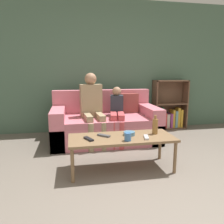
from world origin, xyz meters
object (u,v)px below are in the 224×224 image
(person_adult, at_px, (92,103))
(person_child, at_px, (117,112))
(cup_near, at_px, (128,137))
(bookshelf, at_px, (168,111))
(tv_remote_2, at_px, (104,136))
(coffee_table, at_px, (122,140))
(snack_bowl, at_px, (130,133))
(couch, at_px, (105,124))
(tv_remote_0, at_px, (89,139))
(bottle, at_px, (155,126))
(tv_remote_1, at_px, (146,137))

(person_adult, relative_size, person_child, 1.25)
(cup_near, bearing_deg, person_child, 83.79)
(bookshelf, bearing_deg, person_adult, -158.06)
(tv_remote_2, bearing_deg, coffee_table, -60.62)
(snack_bowl, bearing_deg, couch, 96.33)
(couch, relative_size, tv_remote_0, 10.37)
(person_child, height_order, bottle, person_child)
(bottle, bearing_deg, person_child, 105.84)
(bookshelf, bearing_deg, cup_near, -125.97)
(couch, xyz_separation_m, person_adult, (-0.24, -0.10, 0.39))
(person_adult, relative_size, tv_remote_1, 6.73)
(coffee_table, bearing_deg, snack_bowl, 23.90)
(bottle, bearing_deg, bookshelf, 60.07)
(tv_remote_0, distance_m, snack_bowl, 0.53)
(couch, bearing_deg, person_adult, -158.02)
(couch, bearing_deg, bottle, -68.28)
(coffee_table, distance_m, person_adult, 1.18)
(coffee_table, height_order, cup_near, cup_near)
(coffee_table, bearing_deg, person_child, 81.04)
(cup_near, bearing_deg, tv_remote_1, 12.90)
(coffee_table, xyz_separation_m, person_adult, (-0.25, 1.11, 0.30))
(cup_near, bearing_deg, couch, 91.96)
(tv_remote_0, bearing_deg, person_child, 38.21)
(person_adult, xyz_separation_m, tv_remote_2, (0.04, -1.06, -0.25))
(cup_near, distance_m, tv_remote_0, 0.46)
(tv_remote_0, height_order, tv_remote_2, same)
(person_child, relative_size, cup_near, 9.98)
(bookshelf, relative_size, tv_remote_1, 5.84)
(coffee_table, relative_size, person_adult, 1.09)
(bookshelf, height_order, tv_remote_1, bookshelf)
(couch, distance_m, bottle, 1.27)
(coffee_table, relative_size, snack_bowl, 9.02)
(tv_remote_1, xyz_separation_m, snack_bowl, (-0.16, 0.16, 0.01))
(couch, xyz_separation_m, tv_remote_2, (-0.20, -1.15, 0.14))
(bookshelf, height_order, snack_bowl, bookshelf)
(snack_bowl, bearing_deg, bottle, -0.74)
(bookshelf, distance_m, person_child, 1.51)
(bookshelf, bearing_deg, bottle, -119.93)
(coffee_table, distance_m, person_child, 1.07)
(person_adult, xyz_separation_m, cup_near, (0.28, -1.28, -0.21))
(couch, distance_m, person_child, 0.34)
(person_adult, bearing_deg, cup_near, -82.05)
(tv_remote_1, bearing_deg, tv_remote_0, -171.22)
(couch, relative_size, coffee_table, 1.40)
(person_adult, xyz_separation_m, snack_bowl, (0.37, -1.06, -0.24))
(tv_remote_0, bearing_deg, couch, 48.43)
(person_child, distance_m, tv_remote_2, 1.07)
(tv_remote_0, xyz_separation_m, tv_remote_2, (0.20, 0.10, 0.00))
(person_child, bearing_deg, tv_remote_2, -100.91)
(coffee_table, relative_size, tv_remote_0, 7.38)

